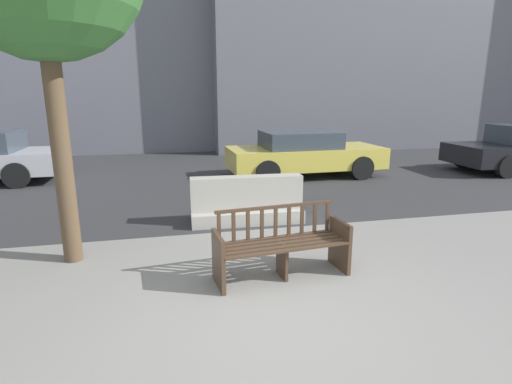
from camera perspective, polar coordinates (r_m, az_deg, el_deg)
The scene contains 5 objects.
ground_plane at distance 4.41m, azimuth 3.00°, elevation -17.13°, with size 200.00×200.00×0.00m, color gray.
street_asphalt at distance 12.58m, azimuth -7.74°, elevation 3.40°, with size 120.00×12.00×0.01m, color #333335.
street_bench at distance 5.07m, azimuth 3.67°, elevation -7.81°, with size 1.73×0.69×0.88m.
jersey_barrier_centre at distance 7.20m, azimuth -1.32°, elevation -1.65°, with size 2.03×0.76×0.84m.
car_taxi_near at distance 11.23m, azimuth 6.85°, elevation 5.47°, with size 4.29×1.92×1.26m.
Camera 1 is at (-1.04, -3.63, 2.27)m, focal length 28.00 mm.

